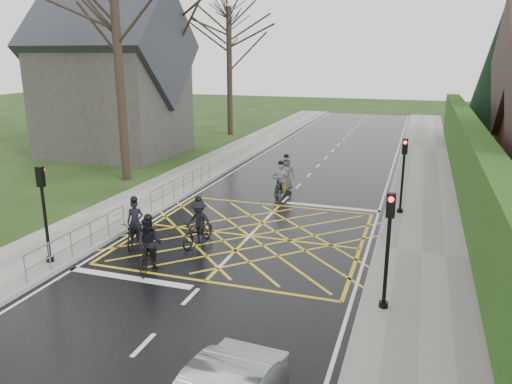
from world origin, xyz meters
The scene contains 21 objects.
ground centered at (0.00, 0.00, 0.00)m, with size 120.00×120.00×0.00m, color black.
road centered at (0.00, 0.00, 0.01)m, with size 9.00×80.00×0.01m, color black.
sidewalk_right centered at (6.00, 0.00, 0.07)m, with size 3.00×80.00×0.15m, color gray.
sidewalk_left centered at (-6.00, 0.00, 0.07)m, with size 3.00×80.00×0.15m, color gray.
stone_wall centered at (7.75, 6.00, 0.35)m, with size 0.50×38.00×0.70m, color slate.
hedge centered at (7.75, 6.00, 2.10)m, with size 0.90×38.00×2.80m, color #1C3E11.
conifer centered at (10.75, 26.00, 4.99)m, with size 4.60×4.60×10.00m.
church centered at (-13.54, 12.00, 4.93)m, with size 8.80×7.80×11.00m.
tree_near centered at (-9.00, 6.00, 7.91)m, with size 9.24×9.24×11.44m.
tree_mid centered at (-10.00, 14.00, 8.63)m, with size 10.08×10.08×12.48m.
tree_far centered at (-9.30, 22.00, 7.19)m, with size 8.40×8.40×10.40m.
railing_south centered at (-4.65, -3.50, 0.78)m, with size 0.05×5.04×1.03m.
railing_north centered at (-4.65, 4.00, 0.79)m, with size 0.05×6.04×1.03m.
traffic_light_ne centered at (5.10, 4.20, 1.66)m, with size 0.24×0.31×3.21m.
traffic_light_se centered at (5.10, -4.20, 1.66)m, with size 0.24×0.31×3.21m.
traffic_light_sw centered at (-5.10, -4.50, 1.66)m, with size 0.24×0.31×3.21m.
cyclist_rear centered at (-3.55, -2.04, 0.57)m, with size 1.16×1.90×1.74m.
cyclist_back centered at (-1.97, -3.77, 0.68)m, with size 0.95×1.87×1.81m.
cyclist_mid centered at (-1.44, -1.31, 0.64)m, with size 1.11×1.87×1.75m.
cyclist_front centered at (-0.40, 5.51, 0.62)m, with size 0.91×1.69×1.70m.
cyclist_lead centered at (-0.40, 6.51, 0.63)m, with size 1.10×1.98×1.82m.
Camera 1 is at (5.63, -16.26, 6.47)m, focal length 35.00 mm.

